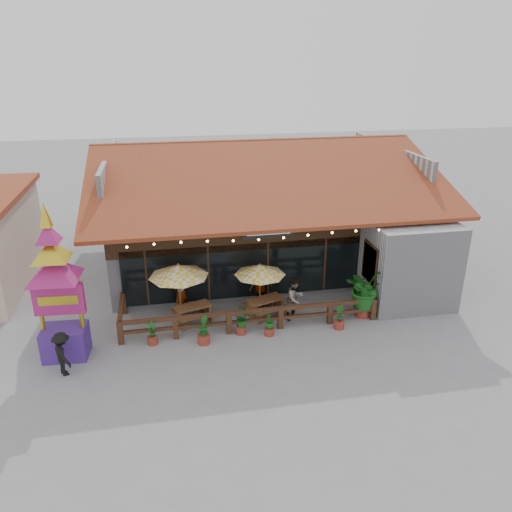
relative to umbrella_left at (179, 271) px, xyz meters
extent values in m
plane|color=gray|center=(4.24, -0.81, -2.17)|extent=(100.00, 100.00, 0.00)
cube|color=#BBBBC0|center=(4.24, 6.19, -0.17)|extent=(14.00, 10.00, 4.00)
cube|color=#372011|center=(2.74, 1.11, 1.03)|extent=(11.00, 0.16, 1.60)
cube|color=black|center=(2.74, 1.09, -0.67)|extent=(10.00, 0.12, 2.40)
cube|color=#FFC772|center=(2.74, 1.29, -0.67)|extent=(9.80, 0.05, 2.20)
cube|color=#BBBBC0|center=(9.49, -0.16, -0.37)|extent=(3.50, 2.70, 3.60)
cube|color=red|center=(7.68, -0.31, -0.17)|extent=(0.06, 1.20, 1.50)
cube|color=#372011|center=(7.67, -0.31, -0.17)|extent=(0.04, 1.34, 1.64)
cube|color=#993422|center=(4.24, 2.69, 2.73)|extent=(15.50, 7.05, 2.37)
cube|color=#993422|center=(4.24, 9.69, 2.73)|extent=(15.50, 7.05, 2.37)
cube|color=#993422|center=(4.24, 6.19, 3.85)|extent=(15.50, 0.30, 0.12)
cube|color=#BBBBC0|center=(-2.76, 6.19, 2.53)|extent=(0.20, 9.00, 1.80)
cube|color=#BBBBC0|center=(11.24, 6.19, 2.53)|extent=(0.20, 9.00, 1.80)
cube|color=black|center=(3.74, 0.99, 1.03)|extent=(2.20, 0.10, 0.55)
cube|color=silver|center=(3.74, 0.93, 1.03)|extent=(1.80, 0.02, 0.25)
cube|color=#372011|center=(-1.26, 1.05, -0.67)|extent=(0.08, 0.08, 2.40)
cube|color=#372011|center=(1.24, 1.05, -0.67)|extent=(0.08, 0.08, 2.40)
cube|color=#372011|center=(3.74, 1.05, -0.67)|extent=(0.08, 0.08, 2.40)
cube|color=#372011|center=(6.24, 1.05, -0.67)|extent=(0.08, 0.08, 2.40)
sphere|color=#FFEB8C|center=(-1.76, -0.73, 1.38)|extent=(0.09, 0.09, 0.09)
sphere|color=#FFEB8C|center=(-0.81, -0.73, 1.42)|extent=(0.09, 0.09, 0.09)
sphere|color=#FFEB8C|center=(0.14, -0.73, 1.43)|extent=(0.09, 0.09, 0.09)
sphere|color=#FFEB8C|center=(1.09, -0.73, 1.41)|extent=(0.09, 0.09, 0.09)
sphere|color=#FFEB8C|center=(2.04, -0.73, 1.36)|extent=(0.09, 0.09, 0.09)
sphere|color=#FFEB8C|center=(2.99, -0.73, 1.34)|extent=(0.09, 0.09, 0.09)
sphere|color=#FFEB8C|center=(3.94, -0.73, 1.35)|extent=(0.09, 0.09, 0.09)
sphere|color=#FFEB8C|center=(4.89, -0.73, 1.38)|extent=(0.09, 0.09, 0.09)
sphere|color=#FFEB8C|center=(5.84, -0.73, 1.42)|extent=(0.09, 0.09, 0.09)
sphere|color=#FFEB8C|center=(6.79, -0.73, 1.43)|extent=(0.09, 0.09, 0.09)
sphere|color=#FFEB8C|center=(7.74, -0.73, 1.40)|extent=(0.09, 0.09, 0.09)
cube|color=#472B19|center=(-2.26, -1.31, -1.72)|extent=(0.20, 0.20, 0.90)
cube|color=#472B19|center=(-0.26, -1.31, -1.72)|extent=(0.20, 0.20, 0.90)
cube|color=#472B19|center=(1.74, -1.31, -1.72)|extent=(0.20, 0.20, 0.90)
cube|color=#472B19|center=(3.74, -1.31, -1.72)|extent=(0.20, 0.20, 0.90)
cube|color=#472B19|center=(5.74, -1.31, -1.72)|extent=(0.20, 0.20, 0.90)
cube|color=#472B19|center=(7.54, -1.31, -1.72)|extent=(0.20, 0.20, 0.90)
cube|color=#472B19|center=(2.64, -1.31, -1.32)|extent=(9.80, 0.16, 0.14)
cube|color=#472B19|center=(2.64, -1.31, -1.72)|extent=(9.80, 0.12, 0.12)
cube|color=#472B19|center=(-2.26, -0.06, -1.32)|extent=(0.16, 2.50, 0.14)
cube|color=#472B19|center=(-2.26, 1.09, -1.72)|extent=(0.20, 0.20, 0.90)
cylinder|color=brown|center=(0.00, 0.00, -1.00)|extent=(0.06, 0.06, 2.33)
cone|color=yellow|center=(0.00, 0.00, 0.01)|extent=(2.57, 2.57, 0.46)
sphere|color=brown|center=(0.00, 0.00, 0.27)|extent=(0.10, 0.10, 0.10)
cylinder|color=black|center=(0.00, 0.00, -2.14)|extent=(0.45, 0.45, 0.06)
cylinder|color=brown|center=(3.19, 0.05, -1.13)|extent=(0.05, 0.05, 2.07)
cone|color=yellow|center=(3.19, 0.05, -0.23)|extent=(2.42, 2.42, 0.41)
sphere|color=brown|center=(3.19, 0.05, -0.01)|extent=(0.09, 0.09, 0.09)
cylinder|color=black|center=(3.19, 0.05, -2.14)|extent=(0.40, 0.40, 0.05)
cube|color=brown|center=(0.45, -0.11, -1.51)|extent=(1.55, 1.05, 0.05)
cube|color=brown|center=(-0.14, -0.29, -1.84)|extent=(0.25, 0.61, 0.66)
cube|color=brown|center=(1.05, 0.07, -1.84)|extent=(0.25, 0.61, 0.66)
cube|color=brown|center=(0.60, -0.58, -1.78)|extent=(1.43, 0.65, 0.04)
cube|color=brown|center=(0.31, 0.36, -1.78)|extent=(1.43, 0.65, 0.04)
cube|color=brown|center=(3.39, -0.11, -1.49)|extent=(1.62, 1.14, 0.06)
cube|color=brown|center=(2.79, -0.32, -1.83)|extent=(0.29, 0.63, 0.68)
cube|color=brown|center=(4.00, 0.11, -1.83)|extent=(0.29, 0.63, 0.68)
cube|color=brown|center=(3.56, -0.58, -1.76)|extent=(1.47, 0.74, 0.05)
cube|color=brown|center=(3.22, 0.37, -1.76)|extent=(1.47, 0.74, 0.05)
cube|color=#432381|center=(-4.08, -1.75, -1.61)|extent=(1.56, 1.22, 1.12)
cube|color=#9D1D65|center=(-4.08, -1.75, 0.06)|extent=(1.69, 0.35, 1.12)
cube|color=gold|center=(-4.08, -1.88, 0.06)|extent=(1.30, 0.12, 0.33)
cylinder|color=gold|center=(-4.73, -1.75, -0.12)|extent=(0.15, 0.15, 1.86)
cylinder|color=gold|center=(-3.43, -1.75, -0.12)|extent=(0.15, 0.15, 1.86)
pyramid|color=#9D1D65|center=(-4.08, -1.75, 1.55)|extent=(2.38, 2.38, 0.74)
pyramid|color=gold|center=(-4.08, -1.75, 2.16)|extent=(1.69, 1.69, 0.65)
pyramid|color=#9D1D65|center=(-4.08, -1.75, 2.76)|extent=(1.09, 1.09, 0.65)
pyramid|color=gold|center=(-4.08, -1.75, 3.46)|extent=(0.50, 0.50, 0.84)
cylinder|color=maroon|center=(7.21, -1.00, -1.96)|extent=(0.56, 0.56, 0.41)
imported|color=#1A5B1A|center=(7.21, -1.00, -0.91)|extent=(2.01, 1.97, 1.69)
sphere|color=#1A5B1A|center=(7.36, -1.09, -1.23)|extent=(0.56, 0.56, 0.56)
sphere|color=#1A5B1A|center=(7.10, -0.87, -1.04)|extent=(0.49, 0.49, 0.49)
imported|color=#372011|center=(0.05, 0.64, -1.24)|extent=(0.79, 0.79, 1.86)
imported|color=#372011|center=(4.49, -0.64, -1.29)|extent=(1.07, 1.02, 1.75)
imported|color=#372011|center=(3.35, 0.63, -1.31)|extent=(1.06, 0.60, 1.71)
imported|color=black|center=(-3.98, -2.88, -1.39)|extent=(0.98, 1.15, 1.55)
cylinder|color=maroon|center=(-1.12, -1.54, -2.02)|extent=(0.37, 0.37, 0.30)
imported|color=#1A5B1A|center=(-1.12, -1.54, -1.56)|extent=(0.33, 0.23, 0.61)
cylinder|color=maroon|center=(0.72, -1.84, -1.99)|extent=(0.45, 0.45, 0.36)
imported|color=#1A5B1A|center=(0.72, -1.84, -1.43)|extent=(0.36, 0.43, 0.74)
cylinder|color=maroon|center=(2.17, -1.42, -2.01)|extent=(0.40, 0.40, 0.32)
imported|color=#1A5B1A|center=(2.17, -1.42, -1.52)|extent=(0.78, 0.78, 0.66)
cylinder|color=maroon|center=(3.20, -1.73, -2.02)|extent=(0.38, 0.38, 0.30)
imported|color=#1A5B1A|center=(3.20, -1.73, -1.56)|extent=(0.48, 0.48, 0.62)
cylinder|color=maroon|center=(5.96, -1.75, -2.00)|extent=(0.40, 0.40, 0.32)
imported|color=#1A5B1A|center=(5.96, -1.75, -1.51)|extent=(0.38, 0.42, 0.67)
camera|label=1|loc=(-0.38, -17.74, 7.68)|focal=35.00mm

